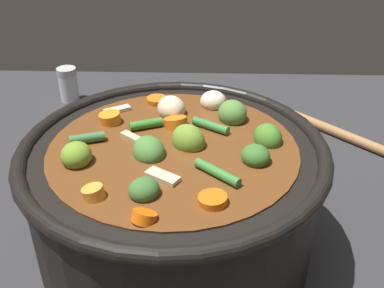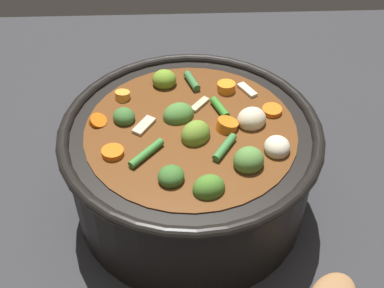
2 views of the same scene
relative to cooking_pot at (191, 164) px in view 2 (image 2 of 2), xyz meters
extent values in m
plane|color=#2D2D30|center=(0.00, 0.00, -0.08)|extent=(1.10, 1.10, 0.00)
cylinder|color=black|center=(0.00, 0.00, -0.01)|extent=(0.32, 0.32, 0.14)
torus|color=black|center=(0.00, 0.00, 0.06)|extent=(0.33, 0.33, 0.02)
cylinder|color=brown|center=(0.00, 0.00, 0.00)|extent=(0.27, 0.27, 0.13)
ellipsoid|color=olive|center=(0.02, 0.01, 0.07)|extent=(0.05, 0.05, 0.04)
ellipsoid|color=#3C6E2D|center=(0.09, -0.03, 0.07)|extent=(0.04, 0.04, 0.02)
ellipsoid|color=#3D6E31|center=(-0.02, -0.08, 0.07)|extent=(0.04, 0.04, 0.02)
ellipsoid|color=olive|center=(-0.10, -0.03, 0.07)|extent=(0.03, 0.03, 0.03)
ellipsoid|color=#55883D|center=(0.07, 0.06, 0.07)|extent=(0.05, 0.05, 0.03)
ellipsoid|color=#487D28|center=(0.10, 0.02, 0.07)|extent=(0.04, 0.04, 0.03)
ellipsoid|color=#4A7E37|center=(-0.02, -0.01, 0.07)|extent=(0.05, 0.05, 0.03)
cylinder|color=orange|center=(0.00, 0.04, 0.07)|extent=(0.04, 0.04, 0.02)
cylinder|color=orange|center=(0.04, -0.09, 0.06)|extent=(0.04, 0.04, 0.01)
cylinder|color=orange|center=(-0.07, -0.09, 0.07)|extent=(0.03, 0.03, 0.02)
cylinder|color=orange|center=(-0.03, 0.11, 0.06)|extent=(0.04, 0.04, 0.01)
cylinder|color=orange|center=(-0.02, -0.12, 0.06)|extent=(0.03, 0.03, 0.02)
cylinder|color=orange|center=(-0.08, 0.05, 0.07)|extent=(0.03, 0.03, 0.02)
ellipsoid|color=beige|center=(-0.01, 0.08, 0.07)|extent=(0.05, 0.05, 0.03)
ellipsoid|color=beige|center=(0.04, 0.10, 0.07)|extent=(0.03, 0.03, 0.03)
cylinder|color=#3A8135|center=(0.05, -0.05, 0.07)|extent=(0.05, 0.04, 0.01)
cylinder|color=#3B723B|center=(-0.09, 0.01, 0.07)|extent=(0.04, 0.02, 0.01)
cylinder|color=#368229|center=(-0.03, 0.04, 0.07)|extent=(0.04, 0.02, 0.01)
cylinder|color=#3A7B3B|center=(0.04, 0.04, 0.07)|extent=(0.04, 0.03, 0.01)
cube|color=beige|center=(-0.01, -0.06, 0.06)|extent=(0.04, 0.03, 0.01)
cube|color=beige|center=(-0.07, 0.08, 0.06)|extent=(0.03, 0.03, 0.01)
cube|color=#C5BB93|center=(-0.05, 0.01, 0.06)|extent=(0.03, 0.03, 0.01)
camera|label=1|loc=(0.03, -0.41, 0.31)|focal=42.05mm
camera|label=2|loc=(0.45, -0.02, 0.47)|focal=45.12mm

